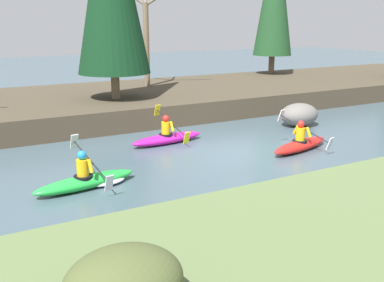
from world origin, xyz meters
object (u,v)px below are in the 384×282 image
Objects in this scene: kayaker_middle at (168,137)px; boulder_midstream at (299,115)px; kayaker_lead at (301,144)px; kayaker_trailing at (90,180)px.

boulder_midstream is (5.84, -0.10, 0.24)m from kayaker_middle.
boulder_midstream is at bearing 35.19° from kayaker_lead.
kayaker_middle is (-3.46, 2.87, 0.00)m from kayaker_lead.
kayaker_trailing is 1.72× the size of boulder_midstream.
kayaker_lead is 4.50m from kayaker_middle.
kayaker_lead is at bearing -45.48° from kayaker_middle.
kayaker_middle is at bearing 179.05° from boulder_midstream.
kayaker_lead is 1.00× the size of kayaker_middle.
boulder_midstream is at bearing -6.83° from kayaker_middle.
kayaker_lead and kayaker_trailing have the same top height.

